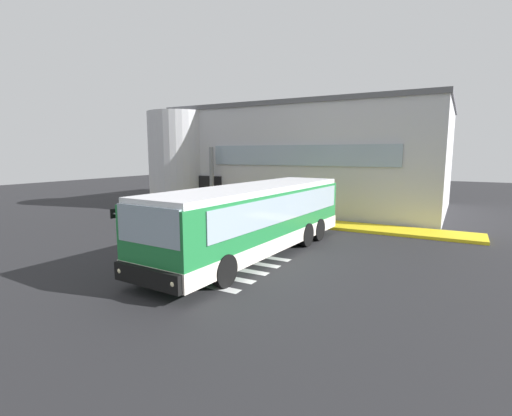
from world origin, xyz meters
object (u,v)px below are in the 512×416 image
(passenger_by_doorway, at_px, (226,199))
(safety_bollard_yellow, at_px, (282,218))
(entry_support_column, at_px, (212,179))
(passenger_near_column, at_px, (216,199))
(bus_main_foreground, at_px, (255,221))

(passenger_by_doorway, xyz_separation_m, safety_bollard_yellow, (4.16, -0.82, -0.66))
(entry_support_column, height_order, passenger_by_doorway, entry_support_column)
(safety_bollard_yellow, bearing_deg, entry_support_column, 163.02)
(safety_bollard_yellow, bearing_deg, passenger_near_column, 168.15)
(entry_support_column, distance_m, bus_main_foreground, 10.67)
(passenger_near_column, distance_m, passenger_by_doorway, 0.97)
(passenger_near_column, bearing_deg, passenger_by_doorway, -15.04)
(bus_main_foreground, relative_size, passenger_by_doorway, 6.65)
(entry_support_column, distance_m, passenger_near_column, 1.58)
(bus_main_foreground, bearing_deg, safety_bollard_yellow, 104.65)
(entry_support_column, height_order, passenger_near_column, entry_support_column)
(bus_main_foreground, bearing_deg, passenger_near_column, 133.87)
(entry_support_column, relative_size, bus_main_foreground, 0.37)
(passenger_near_column, bearing_deg, entry_support_column, 137.58)
(entry_support_column, relative_size, passenger_by_doorway, 2.49)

